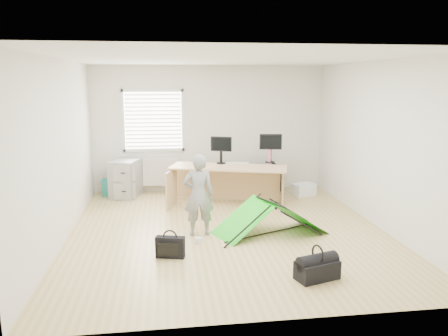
{
  "coord_description": "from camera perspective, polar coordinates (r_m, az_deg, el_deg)",
  "views": [
    {
      "loc": [
        -0.95,
        -6.65,
        2.37
      ],
      "look_at": [
        0.0,
        0.4,
        0.95
      ],
      "focal_mm": 35.0,
      "sensor_mm": 36.0,
      "label": 1
    }
  ],
  "objects": [
    {
      "name": "ground",
      "position": [
        7.13,
        0.43,
        -8.14
      ],
      "size": [
        5.5,
        5.5,
        0.0
      ],
      "primitive_type": "plane",
      "color": "tan",
      "rests_on": "ground"
    },
    {
      "name": "office_chair",
      "position": [
        9.47,
        5.05,
        -1.32
      ],
      "size": [
        0.67,
        0.69,
        0.62
      ],
      "primitive_type": "imported",
      "rotation": [
        0.0,
        0.0,
        3.16
      ],
      "color": "black",
      "rests_on": "ground"
    },
    {
      "name": "filing_cabinet",
      "position": [
        9.27,
        -12.71,
        -1.34
      ],
      "size": [
        0.69,
        0.79,
        0.77
      ],
      "primitive_type": "cube",
      "rotation": [
        0.0,
        0.0,
        -0.33
      ],
      "color": "#949598",
      "rests_on": "ground"
    },
    {
      "name": "duffel_bag",
      "position": [
        5.56,
        12.06,
        -12.91
      ],
      "size": [
        0.58,
        0.41,
        0.23
      ],
      "primitive_type": "cube",
      "rotation": [
        0.0,
        0.0,
        0.3
      ],
      "color": "black",
      "rests_on": "ground"
    },
    {
      "name": "back_wall",
      "position": [
        9.51,
        -1.9,
        5.12
      ],
      "size": [
        5.0,
        0.02,
        2.7
      ],
      "primitive_type": "cube",
      "color": "silver",
      "rests_on": "ground"
    },
    {
      "name": "white_box",
      "position": [
        6.57,
        -3.35,
        -9.44
      ],
      "size": [
        0.12,
        0.12,
        0.09
      ],
      "primitive_type": "cube",
      "rotation": [
        0.0,
        0.0,
        -0.38
      ],
      "color": "silver",
      "rests_on": "ground"
    },
    {
      "name": "thermos",
      "position": [
        8.83,
        5.95,
        1.63
      ],
      "size": [
        0.08,
        0.08,
        0.28
      ],
      "primitive_type": "cylinder",
      "rotation": [
        0.0,
        0.0,
        0.01
      ],
      "color": "#BC697C",
      "rests_on": "desk"
    },
    {
      "name": "monitor_left",
      "position": [
        8.63,
        -0.39,
        1.87
      ],
      "size": [
        0.42,
        0.23,
        0.4
      ],
      "primitive_type": "cube",
      "rotation": [
        0.0,
        0.0,
        -0.37
      ],
      "color": "black",
      "rests_on": "desk"
    },
    {
      "name": "laptop_bag",
      "position": [
        6.09,
        -7.03,
        -10.22
      ],
      "size": [
        0.41,
        0.22,
        0.3
      ],
      "primitive_type": "cube",
      "rotation": [
        0.0,
        0.0,
        -0.26
      ],
      "color": "black",
      "rests_on": "ground"
    },
    {
      "name": "window",
      "position": [
        9.4,
        -9.22,
        6.14
      ],
      "size": [
        1.2,
        0.06,
        1.2
      ],
      "primitive_type": "cube",
      "color": "silver",
      "rests_on": "back_wall"
    },
    {
      "name": "monitor_right",
      "position": [
        8.81,
        6.05,
        2.08
      ],
      "size": [
        0.45,
        0.17,
        0.42
      ],
      "primitive_type": "cube",
      "rotation": [
        0.0,
        0.0,
        -0.18
      ],
      "color": "black",
      "rests_on": "desk"
    },
    {
      "name": "kite",
      "position": [
        6.94,
        6.01,
        -6.49
      ],
      "size": [
        1.83,
        1.34,
        0.52
      ],
      "primitive_type": null,
      "rotation": [
        0.0,
        0.0,
        0.41
      ],
      "color": "#16B511",
      "rests_on": "ground"
    },
    {
      "name": "tote_bag",
      "position": [
        9.44,
        -14.65,
        -2.46
      ],
      "size": [
        0.33,
        0.19,
        0.37
      ],
      "primitive_type": "cube",
      "rotation": [
        0.0,
        0.0,
        -0.19
      ],
      "color": "teal",
      "rests_on": "ground"
    },
    {
      "name": "radiator",
      "position": [
        9.52,
        -9.02,
        -0.49
      ],
      "size": [
        1.0,
        0.12,
        0.6
      ],
      "primitive_type": "cube",
      "color": "silver",
      "rests_on": "back_wall"
    },
    {
      "name": "storage_crate",
      "position": [
        9.36,
        10.36,
        -2.78
      ],
      "size": [
        0.52,
        0.44,
        0.25
      ],
      "primitive_type": "cube",
      "rotation": [
        0.0,
        0.0,
        0.32
      ],
      "color": "white",
      "rests_on": "ground"
    },
    {
      "name": "person",
      "position": [
        6.76,
        -3.35,
        -3.54
      ],
      "size": [
        0.47,
        0.31,
        1.29
      ],
      "primitive_type": "imported",
      "rotation": [
        0.0,
        0.0,
        3.15
      ],
      "color": "gray",
      "rests_on": "ground"
    },
    {
      "name": "desk",
      "position": [
        8.46,
        0.59,
        -2.32
      ],
      "size": [
        2.34,
        1.34,
        0.76
      ],
      "primitive_type": "cube",
      "rotation": [
        0.0,
        0.0,
        -0.3
      ],
      "color": "tan",
      "rests_on": "ground"
    },
    {
      "name": "keyboard",
      "position": [
        8.68,
        1.76,
        0.65
      ],
      "size": [
        0.49,
        0.26,
        0.02
      ],
      "primitive_type": "cube",
      "rotation": [
        0.0,
        0.0,
        -0.24
      ],
      "color": "beige",
      "rests_on": "desk"
    }
  ]
}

